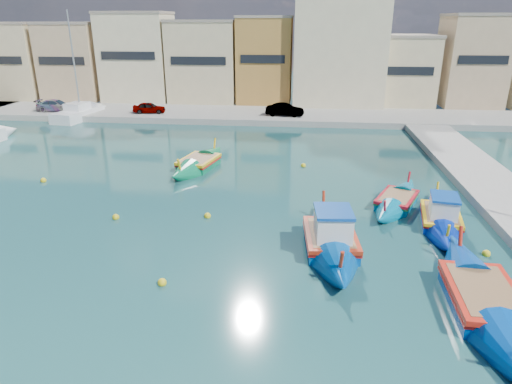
% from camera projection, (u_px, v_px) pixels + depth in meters
% --- Properties ---
extents(ground, '(160.00, 160.00, 0.00)m').
position_uv_depth(ground, '(146.00, 270.00, 19.12)').
color(ground, '#14383C').
rests_on(ground, ground).
extents(north_quay, '(80.00, 8.00, 0.60)m').
position_uv_depth(north_quay, '(245.00, 115.00, 48.79)').
color(north_quay, gray).
rests_on(north_quay, ground).
extents(north_townhouses, '(83.20, 7.87, 10.19)m').
position_uv_depth(north_townhouses, '(309.00, 64.00, 53.32)').
color(north_townhouses, tan).
rests_on(north_townhouses, ground).
extents(church_block, '(10.00, 10.00, 19.10)m').
position_uv_depth(church_block, '(339.00, 33.00, 52.37)').
color(church_block, beige).
rests_on(church_block, ground).
extents(parked_cars, '(28.73, 1.87, 1.27)m').
position_uv_depth(parked_cars, '(151.00, 107.00, 48.04)').
color(parked_cars, '#4C1919').
rests_on(parked_cars, north_quay).
extents(luzzu_turquoise_cabin, '(3.17, 8.36, 2.63)m').
position_uv_depth(luzzu_turquoise_cabin, '(441.00, 218.00, 23.30)').
color(luzzu_turquoise_cabin, '#0025AD').
rests_on(luzzu_turquoise_cabin, ground).
extents(luzzu_blue_cabin, '(2.84, 9.12, 3.18)m').
position_uv_depth(luzzu_blue_cabin, '(330.00, 240.00, 20.81)').
color(luzzu_blue_cabin, '#004AA0').
rests_on(luzzu_blue_cabin, ground).
extents(luzzu_cyan_mid, '(4.64, 7.49, 2.20)m').
position_uv_depth(luzzu_cyan_mid, '(397.00, 202.00, 25.66)').
color(luzzu_cyan_mid, '#006F96').
rests_on(luzzu_cyan_mid, ground).
extents(luzzu_green, '(3.76, 8.28, 2.53)m').
position_uv_depth(luzzu_green, '(199.00, 164.00, 32.26)').
color(luzzu_green, '#0A7148').
rests_on(luzzu_green, ground).
extents(luzzu_blue_south, '(2.70, 10.01, 2.86)m').
position_uv_depth(luzzu_blue_south, '(483.00, 302.00, 16.44)').
color(luzzu_blue_south, '#003FA2').
rests_on(luzzu_blue_south, ground).
extents(yacht_north, '(3.91, 9.06, 11.70)m').
position_uv_depth(yacht_north, '(89.00, 112.00, 49.63)').
color(yacht_north, white).
rests_on(yacht_north, ground).
extents(mooring_buoys, '(25.31, 16.56, 0.36)m').
position_uv_depth(mooring_buoys, '(214.00, 211.00, 24.77)').
color(mooring_buoys, yellow).
rests_on(mooring_buoys, ground).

